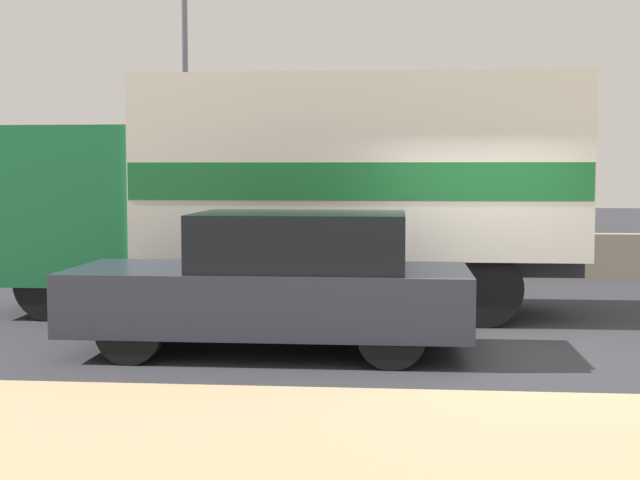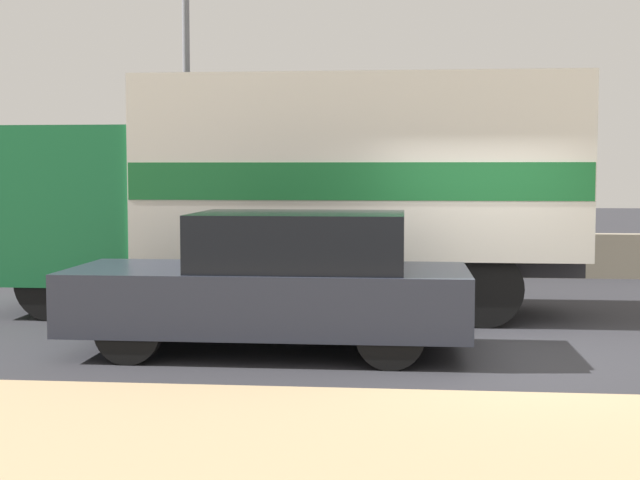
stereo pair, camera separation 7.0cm
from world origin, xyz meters
name	(u,v)px [view 2 (the right image)]	position (x,y,z in m)	size (l,w,h in m)	color
ground_plane	(490,356)	(0.00, 0.00, 0.00)	(80.00, 80.00, 0.00)	#2D2D33
stone_wall_backdrop	(454,254)	(0.00, 7.50, 0.42)	(60.00, 0.35, 0.84)	gray
street_lamp	(187,89)	(-5.13, 7.12, 3.60)	(0.56, 0.28, 6.12)	slate
box_truck	(301,183)	(-2.42, 2.86, 1.86)	(8.30, 2.42, 3.31)	#196B38
car_hatchback	(278,283)	(-2.36, 0.00, 0.78)	(4.43, 1.74, 1.57)	#282D3D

